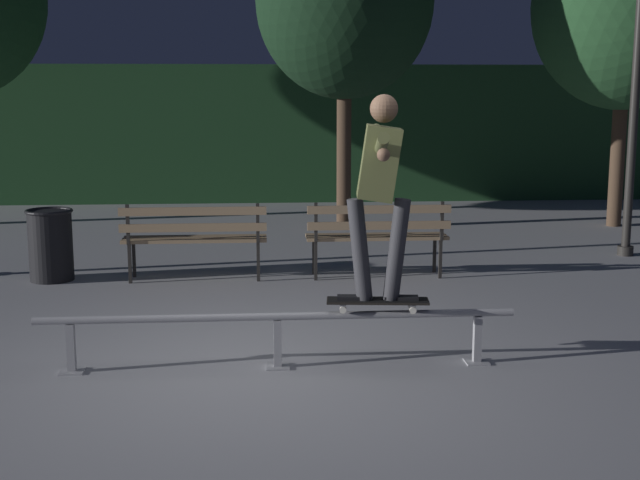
% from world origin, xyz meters
% --- Properties ---
extents(ground_plane, '(90.00, 90.00, 0.00)m').
position_xyz_m(ground_plane, '(0.00, 0.00, 0.00)').
color(ground_plane, '#99999E').
extents(hedge_backdrop, '(24.00, 1.20, 2.55)m').
position_xyz_m(hedge_backdrop, '(0.00, 10.30, 1.27)').
color(hedge_backdrop, '#234C28').
rests_on(hedge_backdrop, ground).
extents(grind_rail, '(3.66, 0.18, 0.43)m').
position_xyz_m(grind_rail, '(0.00, 0.05, 0.33)').
color(grind_rail, '#9E9EA3').
rests_on(grind_rail, ground).
extents(skateboard, '(0.80, 0.28, 0.09)m').
position_xyz_m(skateboard, '(0.77, 0.05, 0.51)').
color(skateboard, black).
rests_on(skateboard, grind_rail).
extents(skateboarder, '(0.63, 1.40, 1.56)m').
position_xyz_m(skateboarder, '(0.77, 0.05, 1.44)').
color(skateboarder, black).
rests_on(skateboarder, skateboard).
extents(park_bench_leftmost, '(1.60, 0.41, 0.88)m').
position_xyz_m(park_bench_leftmost, '(-0.84, 3.15, 0.54)').
color(park_bench_leftmost, '#282623').
rests_on(park_bench_leftmost, ground).
extents(park_bench_left_center, '(1.60, 0.41, 0.88)m').
position_xyz_m(park_bench_left_center, '(1.20, 3.15, 0.54)').
color(park_bench_left_center, '#282623').
rests_on(park_bench_left_center, ground).
extents(tree_far_right, '(2.80, 2.80, 4.87)m').
position_xyz_m(tree_far_right, '(5.40, 6.59, 3.32)').
color(tree_far_right, '#4C3828').
rests_on(tree_far_right, ground).
extents(tree_behind_benches, '(2.61, 2.61, 4.83)m').
position_xyz_m(tree_behind_benches, '(1.17, 6.63, 3.38)').
color(tree_behind_benches, '#4C3828').
rests_on(tree_behind_benches, ground).
extents(lamp_post_right, '(0.32, 0.32, 3.90)m').
position_xyz_m(lamp_post_right, '(4.57, 4.23, 2.48)').
color(lamp_post_right, '#282623').
rests_on(lamp_post_right, ground).
extents(trash_can, '(0.52, 0.52, 0.80)m').
position_xyz_m(trash_can, '(-2.44, 3.29, 0.41)').
color(trash_can, black).
rests_on(trash_can, ground).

